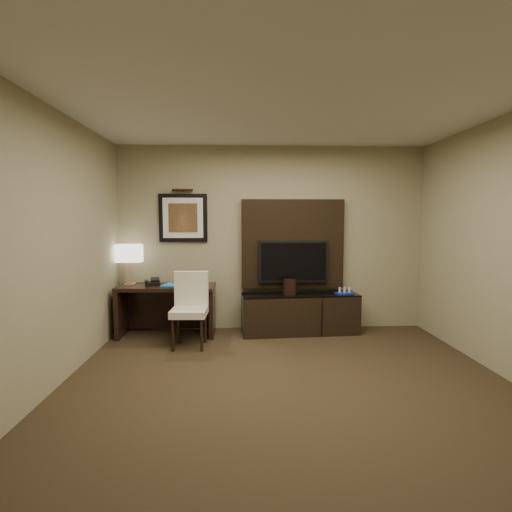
{
  "coord_description": "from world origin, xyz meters",
  "views": [
    {
      "loc": [
        -0.46,
        -3.4,
        1.63
      ],
      "look_at": [
        -0.26,
        1.8,
        1.15
      ],
      "focal_mm": 28.0,
      "sensor_mm": 36.0,
      "label": 1
    }
  ],
  "objects_px": {
    "credenza": "(300,313)",
    "ice_bucket": "(290,287)",
    "desk_phone": "(153,282)",
    "table_lamp": "(129,263)",
    "tv": "(293,261)",
    "desk_chair": "(189,311)",
    "minibar_tray": "(344,291)",
    "desk": "(167,310)"
  },
  "relations": [
    {
      "from": "credenza",
      "to": "ice_bucket",
      "type": "relative_size",
      "value": 7.8
    },
    {
      "from": "desk_phone",
      "to": "table_lamp",
      "type": "bearing_deg",
      "value": 146.74
    },
    {
      "from": "tv",
      "to": "desk_phone",
      "type": "bearing_deg",
      "value": -174.21
    },
    {
      "from": "credenza",
      "to": "desk_chair",
      "type": "xyz_separation_m",
      "value": [
        -1.5,
        -0.57,
        0.18
      ]
    },
    {
      "from": "table_lamp",
      "to": "desk_phone",
      "type": "xyz_separation_m",
      "value": [
        0.34,
        -0.11,
        -0.25
      ]
    },
    {
      "from": "table_lamp",
      "to": "minibar_tray",
      "type": "bearing_deg",
      "value": -1.9
    },
    {
      "from": "table_lamp",
      "to": "ice_bucket",
      "type": "xyz_separation_m",
      "value": [
        2.27,
        -0.1,
        -0.34
      ]
    },
    {
      "from": "desk_chair",
      "to": "ice_bucket",
      "type": "relative_size",
      "value": 4.35
    },
    {
      "from": "desk_chair",
      "to": "ice_bucket",
      "type": "distance_m",
      "value": 1.47
    },
    {
      "from": "table_lamp",
      "to": "ice_bucket",
      "type": "relative_size",
      "value": 2.86
    },
    {
      "from": "desk_phone",
      "to": "minibar_tray",
      "type": "relative_size",
      "value": 0.84
    },
    {
      "from": "desk_phone",
      "to": "tv",
      "type": "bearing_deg",
      "value": -9.17
    },
    {
      "from": "minibar_tray",
      "to": "ice_bucket",
      "type": "bearing_deg",
      "value": -179.9
    },
    {
      "from": "desk",
      "to": "table_lamp",
      "type": "xyz_separation_m",
      "value": [
        -0.54,
        0.1,
        0.66
      ]
    },
    {
      "from": "tv",
      "to": "table_lamp",
      "type": "xyz_separation_m",
      "value": [
        -2.34,
        -0.09,
        -0.01
      ]
    },
    {
      "from": "ice_bucket",
      "to": "table_lamp",
      "type": "bearing_deg",
      "value": 177.4
    },
    {
      "from": "tv",
      "to": "minibar_tray",
      "type": "xyz_separation_m",
      "value": [
        0.71,
        -0.19,
        -0.41
      ]
    },
    {
      "from": "desk_chair",
      "to": "ice_bucket",
      "type": "bearing_deg",
      "value": 23.95
    },
    {
      "from": "credenza",
      "to": "ice_bucket",
      "type": "xyz_separation_m",
      "value": [
        -0.15,
        -0.03,
        0.39
      ]
    },
    {
      "from": "credenza",
      "to": "table_lamp",
      "type": "bearing_deg",
      "value": 173.93
    },
    {
      "from": "desk",
      "to": "ice_bucket",
      "type": "bearing_deg",
      "value": 2.39
    },
    {
      "from": "ice_bucket",
      "to": "minibar_tray",
      "type": "distance_m",
      "value": 0.79
    },
    {
      "from": "credenza",
      "to": "minibar_tray",
      "type": "relative_size",
      "value": 6.92
    },
    {
      "from": "desk_chair",
      "to": "minibar_tray",
      "type": "height_order",
      "value": "desk_chair"
    },
    {
      "from": "credenza",
      "to": "ice_bucket",
      "type": "height_order",
      "value": "ice_bucket"
    },
    {
      "from": "table_lamp",
      "to": "credenza",
      "type": "bearing_deg",
      "value": -1.72
    },
    {
      "from": "desk",
      "to": "desk_chair",
      "type": "relative_size",
      "value": 1.43
    },
    {
      "from": "tv",
      "to": "desk",
      "type": "bearing_deg",
      "value": -173.97
    },
    {
      "from": "credenza",
      "to": "desk_phone",
      "type": "bearing_deg",
      "value": 176.8
    },
    {
      "from": "table_lamp",
      "to": "tv",
      "type": "bearing_deg",
      "value": 2.15
    },
    {
      "from": "minibar_tray",
      "to": "desk",
      "type": "bearing_deg",
      "value": -179.98
    },
    {
      "from": "desk",
      "to": "credenza",
      "type": "bearing_deg",
      "value": 3.31
    },
    {
      "from": "credenza",
      "to": "desk_chair",
      "type": "distance_m",
      "value": 1.61
    },
    {
      "from": "table_lamp",
      "to": "ice_bucket",
      "type": "distance_m",
      "value": 2.29
    },
    {
      "from": "desk_chair",
      "to": "minibar_tray",
      "type": "xyz_separation_m",
      "value": [
        2.13,
        0.54,
        0.15
      ]
    },
    {
      "from": "credenza",
      "to": "tv",
      "type": "distance_m",
      "value": 0.76
    },
    {
      "from": "desk",
      "to": "minibar_tray",
      "type": "bearing_deg",
      "value": 2.42
    },
    {
      "from": "tv",
      "to": "minibar_tray",
      "type": "bearing_deg",
      "value": -14.84
    },
    {
      "from": "ice_bucket",
      "to": "credenza",
      "type": "bearing_deg",
      "value": 11.38
    },
    {
      "from": "desk_chair",
      "to": "minibar_tray",
      "type": "relative_size",
      "value": 3.86
    },
    {
      "from": "desk",
      "to": "credenza",
      "type": "xyz_separation_m",
      "value": [
        1.88,
        0.03,
        -0.07
      ]
    },
    {
      "from": "desk_chair",
      "to": "table_lamp",
      "type": "distance_m",
      "value": 1.25
    }
  ]
}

